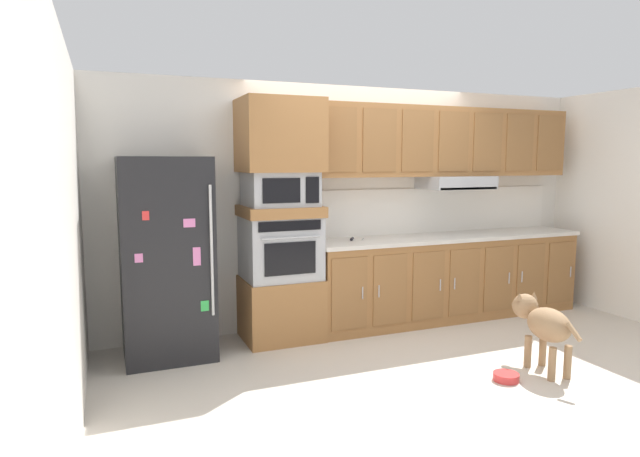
{
  "coord_description": "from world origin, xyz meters",
  "views": [
    {
      "loc": [
        -2.55,
        -4.12,
        1.72
      ],
      "look_at": [
        -0.82,
        0.16,
        1.14
      ],
      "focal_mm": 30.17,
      "sensor_mm": 36.0,
      "label": 1
    }
  ],
  "objects_px": {
    "built_in_oven": "(281,247)",
    "microwave": "(280,189)",
    "dog_food_bowl": "(506,377)",
    "dog": "(543,323)",
    "screwdriver": "(353,239)",
    "refrigerator": "(166,258)"
  },
  "relations": [
    {
      "from": "built_in_oven",
      "to": "microwave",
      "type": "relative_size",
      "value": 1.09
    },
    {
      "from": "screwdriver",
      "to": "dog",
      "type": "xyz_separation_m",
      "value": [
        0.97,
        -1.61,
        -0.53
      ]
    },
    {
      "from": "dog",
      "to": "dog_food_bowl",
      "type": "distance_m",
      "value": 0.57
    },
    {
      "from": "built_in_oven",
      "to": "screwdriver",
      "type": "bearing_deg",
      "value": 2.85
    },
    {
      "from": "refrigerator",
      "to": "microwave",
      "type": "height_order",
      "value": "refrigerator"
    },
    {
      "from": "dog_food_bowl",
      "to": "built_in_oven",
      "type": "bearing_deg",
      "value": 128.83
    },
    {
      "from": "refrigerator",
      "to": "screwdriver",
      "type": "distance_m",
      "value": 1.86
    },
    {
      "from": "dog_food_bowl",
      "to": "screwdriver",
      "type": "bearing_deg",
      "value": 107.75
    },
    {
      "from": "microwave",
      "to": "screwdriver",
      "type": "relative_size",
      "value": 3.84
    },
    {
      "from": "refrigerator",
      "to": "built_in_oven",
      "type": "distance_m",
      "value": 1.07
    },
    {
      "from": "built_in_oven",
      "to": "microwave",
      "type": "height_order",
      "value": "microwave"
    },
    {
      "from": "microwave",
      "to": "refrigerator",
      "type": "bearing_deg",
      "value": -176.39
    },
    {
      "from": "microwave",
      "to": "dog",
      "type": "relative_size",
      "value": 0.78
    },
    {
      "from": "dog",
      "to": "dog_food_bowl",
      "type": "xyz_separation_m",
      "value": [
        -0.43,
        -0.08,
        -0.37
      ]
    },
    {
      "from": "microwave",
      "to": "dog",
      "type": "distance_m",
      "value": 2.58
    },
    {
      "from": "built_in_oven",
      "to": "microwave",
      "type": "xyz_separation_m",
      "value": [
        0.0,
        -0.0,
        0.56
      ]
    },
    {
      "from": "dog_food_bowl",
      "to": "dog",
      "type": "bearing_deg",
      "value": 10.41
    },
    {
      "from": "built_in_oven",
      "to": "screwdriver",
      "type": "distance_m",
      "value": 0.79
    },
    {
      "from": "built_in_oven",
      "to": "refrigerator",
      "type": "bearing_deg",
      "value": -176.39
    },
    {
      "from": "refrigerator",
      "to": "screwdriver",
      "type": "xyz_separation_m",
      "value": [
        1.86,
        0.11,
        0.05
      ]
    },
    {
      "from": "built_in_oven",
      "to": "dog",
      "type": "relative_size",
      "value": 0.85
    },
    {
      "from": "microwave",
      "to": "built_in_oven",
      "type": "bearing_deg",
      "value": 179.23
    }
  ]
}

